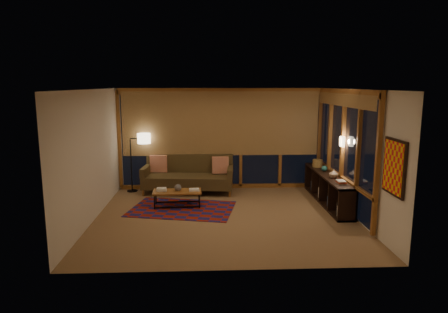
{
  "coord_description": "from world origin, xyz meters",
  "views": [
    {
      "loc": [
        -0.39,
        -8.18,
        2.8
      ],
      "look_at": [
        -0.01,
        0.4,
        1.24
      ],
      "focal_mm": 32.0,
      "sensor_mm": 36.0,
      "label": 1
    }
  ],
  "objects_px": {
    "sofa": "(188,175)",
    "bookshelf": "(327,188)",
    "coffee_table": "(177,199)",
    "floor_lamp": "(131,163)"
  },
  "relations": [
    {
      "from": "bookshelf",
      "to": "floor_lamp",
      "type": "bearing_deg",
      "value": 165.42
    },
    {
      "from": "sofa",
      "to": "bookshelf",
      "type": "distance_m",
      "value": 3.53
    },
    {
      "from": "floor_lamp",
      "to": "bookshelf",
      "type": "bearing_deg",
      "value": -13.93
    },
    {
      "from": "coffee_table",
      "to": "bookshelf",
      "type": "bearing_deg",
      "value": -0.28
    },
    {
      "from": "floor_lamp",
      "to": "bookshelf",
      "type": "relative_size",
      "value": 0.55
    },
    {
      "from": "bookshelf",
      "to": "sofa",
      "type": "bearing_deg",
      "value": 162.25
    },
    {
      "from": "sofa",
      "to": "coffee_table",
      "type": "xyz_separation_m",
      "value": [
        -0.2,
        -1.21,
        -0.29
      ]
    },
    {
      "from": "coffee_table",
      "to": "bookshelf",
      "type": "xyz_separation_m",
      "value": [
        3.56,
        0.13,
        0.17
      ]
    },
    {
      "from": "coffee_table",
      "to": "bookshelf",
      "type": "distance_m",
      "value": 3.57
    },
    {
      "from": "sofa",
      "to": "coffee_table",
      "type": "distance_m",
      "value": 1.26
    }
  ]
}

